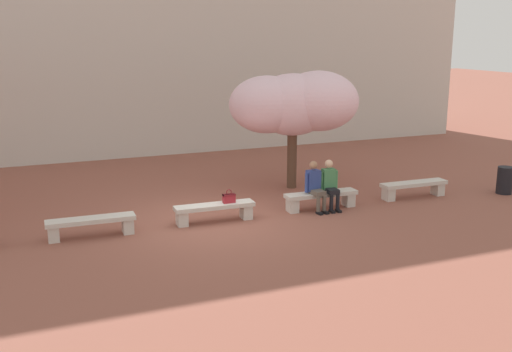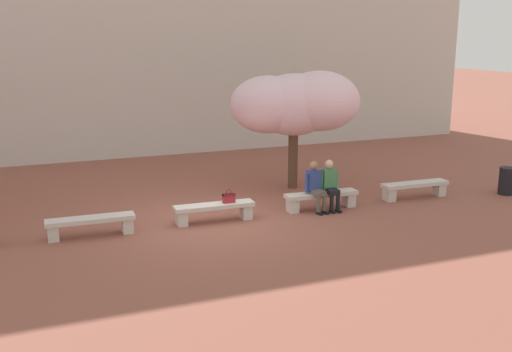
% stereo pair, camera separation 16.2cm
% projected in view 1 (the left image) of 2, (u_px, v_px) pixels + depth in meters
% --- Properties ---
extents(ground_plane, '(100.00, 100.00, 0.00)m').
position_uv_depth(ground_plane, '(215.00, 222.00, 14.61)').
color(ground_plane, '#8E5142').
extents(building_facade, '(28.00, 4.00, 10.08)m').
position_uv_depth(building_facade, '(126.00, 18.00, 22.90)').
color(building_facade, beige).
rests_on(building_facade, ground).
extents(stone_bench_near_west, '(1.98, 0.48, 0.45)m').
position_uv_depth(stone_bench_near_west, '(91.00, 224.00, 13.46)').
color(stone_bench_near_west, beige).
rests_on(stone_bench_near_west, ground).
extents(stone_bench_center, '(1.98, 0.48, 0.45)m').
position_uv_depth(stone_bench_center, '(215.00, 210.00, 14.54)').
color(stone_bench_center, beige).
rests_on(stone_bench_center, ground).
extents(stone_bench_near_east, '(1.98, 0.48, 0.45)m').
position_uv_depth(stone_bench_near_east, '(321.00, 197.00, 15.62)').
color(stone_bench_near_east, beige).
rests_on(stone_bench_near_east, ground).
extents(stone_bench_east_end, '(1.98, 0.48, 0.45)m').
position_uv_depth(stone_bench_east_end, '(414.00, 187.00, 16.70)').
color(stone_bench_east_end, beige).
rests_on(stone_bench_east_end, ground).
extents(person_seated_left, '(0.51, 0.71, 1.29)m').
position_uv_depth(person_seated_left, '(315.00, 184.00, 15.40)').
color(person_seated_left, black).
rests_on(person_seated_left, ground).
extents(person_seated_right, '(0.51, 0.70, 1.29)m').
position_uv_depth(person_seated_right, '(330.00, 183.00, 15.56)').
color(person_seated_right, black).
rests_on(person_seated_right, ground).
extents(handbag, '(0.30, 0.15, 0.34)m').
position_uv_depth(handbag, '(229.00, 198.00, 14.60)').
color(handbag, '#A3232D').
rests_on(handbag, stone_bench_center).
extents(cherry_tree_main, '(3.71, 2.68, 3.44)m').
position_uv_depth(cherry_tree_main, '(295.00, 103.00, 17.30)').
color(cherry_tree_main, '#513828').
rests_on(cherry_tree_main, ground).
extents(trash_bin, '(0.44, 0.44, 0.78)m').
position_uv_depth(trash_bin, '(505.00, 180.00, 17.10)').
color(trash_bin, black).
rests_on(trash_bin, ground).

